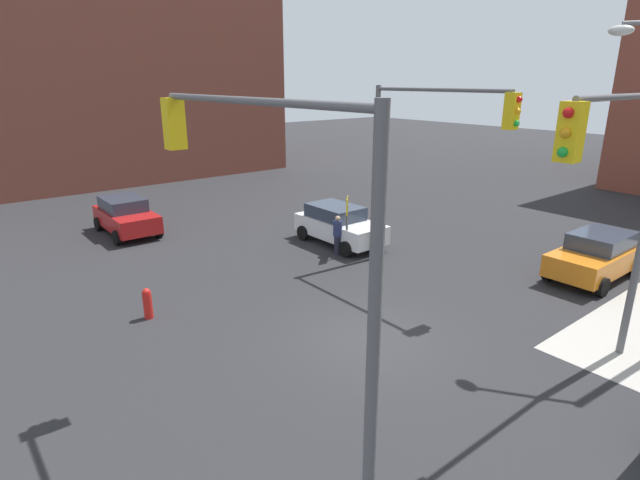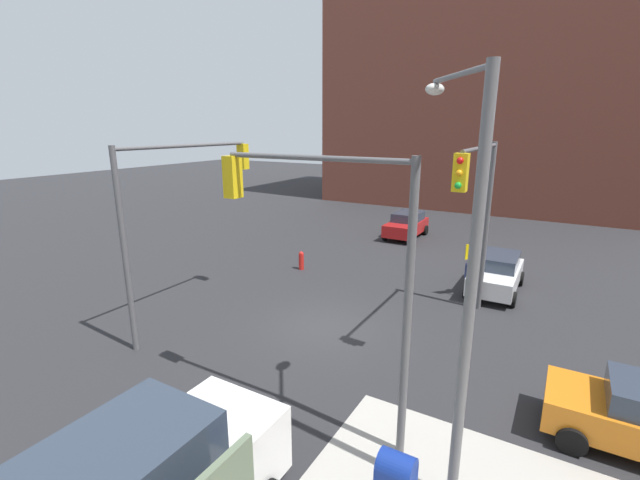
# 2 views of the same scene
# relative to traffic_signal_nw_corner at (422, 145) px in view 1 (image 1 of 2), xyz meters

# --- Properties ---
(ground_plane) EXTENTS (120.00, 120.00, 0.00)m
(ground_plane) POSITION_rel_traffic_signal_nw_corner_xyz_m (2.37, -4.50, -4.64)
(ground_plane) COLOR #28282B
(building_brick_west) EXTENTS (16.00, 28.00, 22.68)m
(building_brick_west) POSITION_rel_traffic_signal_nw_corner_xyz_m (-29.63, -4.44, 6.70)
(building_brick_west) COLOR brown
(building_brick_west) RESTS_ON ground
(traffic_signal_nw_corner) EXTENTS (5.57, 0.36, 6.50)m
(traffic_signal_nw_corner) POSITION_rel_traffic_signal_nw_corner_xyz_m (0.00, 0.00, 0.00)
(traffic_signal_nw_corner) COLOR #59595B
(traffic_signal_nw_corner) RESTS_ON ground
(traffic_signal_se_corner) EXTENTS (6.08, 0.36, 6.50)m
(traffic_signal_se_corner) POSITION_rel_traffic_signal_nw_corner_xyz_m (4.53, -9.00, 0.03)
(traffic_signal_se_corner) COLOR #59595B
(traffic_signal_se_corner) RESTS_ON ground
(traffic_signal_ne_corner) EXTENTS (0.36, 4.85, 6.50)m
(traffic_signal_ne_corner) POSITION_rel_traffic_signal_nw_corner_xyz_m (6.87, -1.82, -0.04)
(traffic_signal_ne_corner) COLOR #59595B
(traffic_signal_ne_corner) RESTS_ON ground
(warning_sign_two_way) EXTENTS (0.48, 0.48, 2.40)m
(warning_sign_two_way) POSITION_rel_traffic_signal_nw_corner_xyz_m (-3.03, -0.57, -3.00)
(warning_sign_two_way) COLOR #4C4C4C
(warning_sign_two_way) RESTS_ON ground
(fire_hydrant) EXTENTS (0.26, 0.26, 0.94)m
(fire_hydrant) POSITION_rel_traffic_signal_nw_corner_xyz_m (-2.63, -8.70, -4.15)
(fire_hydrant) COLOR red
(fire_hydrant) RESTS_ON ground
(coupe_orange) EXTENTS (2.02, 3.98, 1.62)m
(coupe_orange) POSITION_rel_traffic_signal_nw_corner_xyz_m (4.13, 4.72, -3.79)
(coupe_orange) COLOR orange
(coupe_orange) RESTS_ON ground
(coupe_red) EXTENTS (3.99, 2.02, 1.62)m
(coupe_red) POSITION_rel_traffic_signal_nw_corner_xyz_m (-11.58, -6.30, -3.79)
(coupe_red) COLOR #B21919
(coupe_red) RESTS_ON ground
(hatchback_white) EXTENTS (4.13, 2.02, 1.62)m
(hatchback_white) POSITION_rel_traffic_signal_nw_corner_xyz_m (-4.46, 0.25, -3.79)
(hatchback_white) COLOR white
(hatchback_white) RESTS_ON ground
(pedestrian_crossing) EXTENTS (0.36, 0.36, 1.59)m
(pedestrian_crossing) POSITION_rel_traffic_signal_nw_corner_xyz_m (-3.43, -0.70, -3.82)
(pedestrian_crossing) COLOR navy
(pedestrian_crossing) RESTS_ON ground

